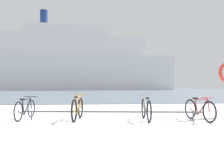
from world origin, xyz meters
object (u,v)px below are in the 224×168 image
(bicycle_1, at_px, (78,109))
(bicycle_2, at_px, (146,109))
(bicycle_0, at_px, (25,109))
(ferry_ship, at_px, (73,64))
(bicycle_3, at_px, (199,110))

(bicycle_1, bearing_deg, bicycle_2, -5.70)
(bicycle_0, relative_size, bicycle_1, 0.98)
(ferry_ship, bearing_deg, bicycle_3, -83.10)
(bicycle_2, distance_m, bicycle_3, 1.70)
(bicycle_0, relative_size, bicycle_3, 1.00)
(bicycle_1, xyz_separation_m, bicycle_2, (2.23, -0.22, -0.01))
(bicycle_1, distance_m, bicycle_2, 2.24)
(bicycle_3, bearing_deg, bicycle_1, 172.79)
(bicycle_1, bearing_deg, ferry_ship, 93.40)
(bicycle_0, relative_size, bicycle_2, 0.96)
(bicycle_0, distance_m, bicycle_2, 4.00)
(bicycle_2, bearing_deg, ferry_ship, 95.41)
(bicycle_1, bearing_deg, bicycle_3, -7.21)
(bicycle_2, relative_size, ferry_ship, 0.03)
(bicycle_2, xyz_separation_m, bicycle_3, (1.68, -0.27, -0.01))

